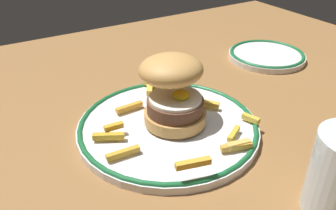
{
  "coord_description": "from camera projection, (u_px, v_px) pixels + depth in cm",
  "views": [
    {
      "loc": [
        -25.62,
        -41.49,
        31.15
      ],
      "look_at": [
        -2.38,
        -3.46,
        4.6
      ],
      "focal_mm": 37.21,
      "sensor_mm": 36.0,
      "label": 1
    }
  ],
  "objects": [
    {
      "name": "fries_pile",
      "position": [
        173.0,
        114.0,
        0.54
      ],
      "size": [
        23.54,
        26.12,
        2.59
      ],
      "color": "gold",
      "rests_on": "dinner_plate"
    },
    {
      "name": "dinner_plate",
      "position": [
        168.0,
        126.0,
        0.54
      ],
      "size": [
        27.91,
        27.91,
        1.6
      ],
      "color": "silver",
      "rests_on": "ground_plane"
    },
    {
      "name": "side_plate",
      "position": [
        267.0,
        55.0,
        0.78
      ],
      "size": [
        16.83,
        16.83,
        1.6
      ],
      "color": "silver",
      "rests_on": "ground_plane"
    },
    {
      "name": "ground_plane",
      "position": [
        169.0,
        126.0,
        0.59
      ],
      "size": [
        131.54,
        97.38,
        4.0
      ],
      "primitive_type": "cube",
      "color": "brown"
    },
    {
      "name": "burger",
      "position": [
        173.0,
        88.0,
        0.52
      ],
      "size": [
        10.06,
        11.71,
        10.25
      ],
      "color": "tan",
      "rests_on": "dinner_plate"
    }
  ]
}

